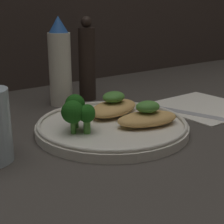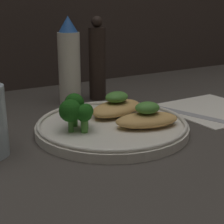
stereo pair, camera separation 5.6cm
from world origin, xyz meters
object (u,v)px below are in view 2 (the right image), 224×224
at_px(sauce_bottle, 69,63).
at_px(pepper_grinder, 97,62).
at_px(plate, 112,126).
at_px(broccoli_bunch, 75,109).

height_order(sauce_bottle, pepper_grinder, sauce_bottle).
bearing_deg(plate, pepper_grinder, 66.79).
relative_size(broccoli_bunch, sauce_bottle, 0.34).
distance_m(sauce_bottle, pepper_grinder, 0.07).
bearing_deg(sauce_bottle, plate, -95.16).
bearing_deg(sauce_bottle, pepper_grinder, 0.00).
relative_size(broccoli_bunch, pepper_grinder, 0.34).
relative_size(plate, broccoli_bunch, 4.09).
bearing_deg(broccoli_bunch, pepper_grinder, 52.46).
bearing_deg(sauce_bottle, broccoli_bunch, -112.78).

